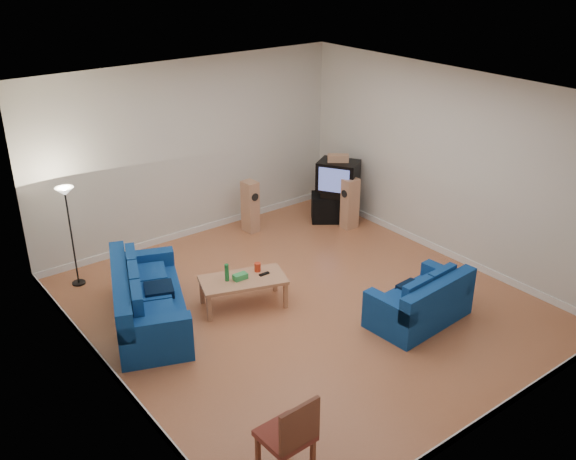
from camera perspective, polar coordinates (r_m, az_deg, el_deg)
room at (r=9.00m, az=1.55°, el=1.72°), size 6.01×6.51×3.21m
sofa_three_seat at (r=9.34m, az=-12.57°, el=-6.48°), size 1.66×2.37×0.84m
sofa_loveseat at (r=9.38m, az=11.78°, el=-6.47°), size 1.54×0.93×0.74m
coffee_table at (r=9.53m, az=-4.02°, el=-4.61°), size 1.39×1.00×0.46m
bottle at (r=9.40m, az=-5.46°, el=-3.78°), size 0.08×0.08×0.27m
tissue_box at (r=9.47m, az=-4.27°, el=-4.15°), size 0.21×0.12×0.09m
red_canister at (r=9.66m, az=-2.72°, el=-3.32°), size 0.11×0.11×0.14m
remote at (r=9.59m, az=-2.12°, el=-3.92°), size 0.17×0.05×0.02m
tv_stand at (r=12.45m, az=4.11°, el=2.02°), size 0.98×0.90×0.53m
av_receiver at (r=12.27m, az=4.09°, el=3.26°), size 0.58×0.59×0.11m
television at (r=12.21m, az=4.48°, el=4.82°), size 0.84×0.91×0.57m
centre_speaker at (r=12.08m, az=4.48°, el=6.38°), size 0.40×0.37×0.14m
speaker_left at (r=11.89m, az=-3.37°, el=2.10°), size 0.24×0.32×0.98m
speaker_right at (r=12.07m, az=5.52°, el=2.36°), size 0.31×0.23×0.97m
floor_lamp at (r=10.24m, az=-19.07°, el=2.10°), size 0.28×0.28×1.64m
dining_chair at (r=6.66m, az=0.19°, el=-17.75°), size 0.50×0.50×1.01m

